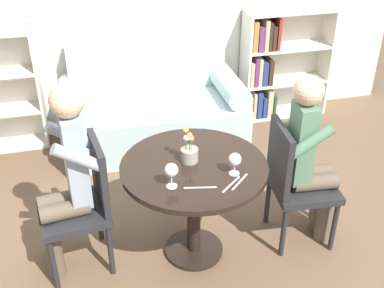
{
  "coord_description": "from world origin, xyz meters",
  "views": [
    {
      "loc": [
        -0.62,
        -2.4,
        2.36
      ],
      "look_at": [
        0.0,
        0.05,
        0.84
      ],
      "focal_mm": 45.0,
      "sensor_mm": 36.0,
      "label": 1
    }
  ],
  "objects_px": {
    "chair_left": "(84,201)",
    "person_right": "(310,159)",
    "flower_vase": "(189,152)",
    "wine_glass_left": "(171,171)",
    "chair_right": "(294,179)",
    "couch": "(152,112)",
    "person_left": "(66,180)",
    "wine_glass_right": "(235,160)",
    "bookshelf_right": "(273,65)"
  },
  "relations": [
    {
      "from": "chair_right",
      "to": "flower_vase",
      "type": "relative_size",
      "value": 3.71
    },
    {
      "from": "wine_glass_right",
      "to": "bookshelf_right",
      "type": "bearing_deg",
      "value": 61.17
    },
    {
      "from": "bookshelf_right",
      "to": "chair_left",
      "type": "distance_m",
      "value": 2.64
    },
    {
      "from": "couch",
      "to": "person_right",
      "type": "xyz_separation_m",
      "value": [
        0.78,
        -1.58,
        0.34
      ]
    },
    {
      "from": "person_right",
      "to": "flower_vase",
      "type": "xyz_separation_m",
      "value": [
        -0.8,
        0.07,
        0.13
      ]
    },
    {
      "from": "person_right",
      "to": "person_left",
      "type": "bearing_deg",
      "value": 91.14
    },
    {
      "from": "bookshelf_right",
      "to": "chair_left",
      "type": "bearing_deg",
      "value": -139.09
    },
    {
      "from": "couch",
      "to": "person_right",
      "type": "relative_size",
      "value": 1.33
    },
    {
      "from": "couch",
      "to": "chair_right",
      "type": "bearing_deg",
      "value": -66.21
    },
    {
      "from": "chair_left",
      "to": "person_right",
      "type": "height_order",
      "value": "person_right"
    },
    {
      "from": "person_right",
      "to": "wine_glass_left",
      "type": "xyz_separation_m",
      "value": [
        -0.96,
        -0.16,
        0.17
      ]
    },
    {
      "from": "chair_right",
      "to": "person_left",
      "type": "relative_size",
      "value": 0.69
    },
    {
      "from": "chair_left",
      "to": "person_right",
      "type": "xyz_separation_m",
      "value": [
        1.48,
        -0.12,
        0.16
      ]
    },
    {
      "from": "chair_left",
      "to": "wine_glass_right",
      "type": "distance_m",
      "value": 0.99
    },
    {
      "from": "chair_left",
      "to": "flower_vase",
      "type": "relative_size",
      "value": 3.71
    },
    {
      "from": "wine_glass_left",
      "to": "couch",
      "type": "bearing_deg",
      "value": 84.08
    },
    {
      "from": "wine_glass_left",
      "to": "wine_glass_right",
      "type": "bearing_deg",
      "value": 5.33
    },
    {
      "from": "wine_glass_right",
      "to": "flower_vase",
      "type": "distance_m",
      "value": 0.31
    },
    {
      "from": "chair_left",
      "to": "flower_vase",
      "type": "distance_m",
      "value": 0.74
    },
    {
      "from": "chair_right",
      "to": "person_right",
      "type": "distance_m",
      "value": 0.18
    },
    {
      "from": "wine_glass_right",
      "to": "flower_vase",
      "type": "relative_size",
      "value": 0.58
    },
    {
      "from": "flower_vase",
      "to": "chair_right",
      "type": "bearing_deg",
      "value": -4.86
    },
    {
      "from": "chair_left",
      "to": "wine_glass_left",
      "type": "xyz_separation_m",
      "value": [
        0.51,
        -0.29,
        0.33
      ]
    },
    {
      "from": "person_right",
      "to": "wine_glass_left",
      "type": "bearing_deg",
      "value": 104.68
    },
    {
      "from": "chair_left",
      "to": "wine_glass_right",
      "type": "xyz_separation_m",
      "value": [
        0.9,
        -0.25,
        0.32
      ]
    },
    {
      "from": "chair_right",
      "to": "person_right",
      "type": "height_order",
      "value": "person_right"
    },
    {
      "from": "bookshelf_right",
      "to": "person_right",
      "type": "relative_size",
      "value": 0.88
    },
    {
      "from": "person_right",
      "to": "wine_glass_left",
      "type": "height_order",
      "value": "person_right"
    },
    {
      "from": "wine_glass_right",
      "to": "wine_glass_left",
      "type": "bearing_deg",
      "value": -174.67
    },
    {
      "from": "person_left",
      "to": "wine_glass_right",
      "type": "xyz_separation_m",
      "value": [
        0.99,
        -0.23,
        0.13
      ]
    },
    {
      "from": "couch",
      "to": "bookshelf_right",
      "type": "height_order",
      "value": "bookshelf_right"
    },
    {
      "from": "couch",
      "to": "chair_left",
      "type": "relative_size",
      "value": 1.84
    },
    {
      "from": "chair_left",
      "to": "person_right",
      "type": "bearing_deg",
      "value": 78.28
    },
    {
      "from": "chair_right",
      "to": "wine_glass_left",
      "type": "xyz_separation_m",
      "value": [
        -0.87,
        -0.18,
        0.33
      ]
    },
    {
      "from": "couch",
      "to": "wine_glass_left",
      "type": "height_order",
      "value": "couch"
    },
    {
      "from": "chair_left",
      "to": "wine_glass_left",
      "type": "relative_size",
      "value": 5.81
    },
    {
      "from": "couch",
      "to": "flower_vase",
      "type": "height_order",
      "value": "flower_vase"
    },
    {
      "from": "chair_right",
      "to": "wine_glass_right",
      "type": "bearing_deg",
      "value": 111.27
    },
    {
      "from": "wine_glass_right",
      "to": "person_left",
      "type": "bearing_deg",
      "value": 166.71
    },
    {
      "from": "person_right",
      "to": "wine_glass_left",
      "type": "relative_size",
      "value": 8.05
    },
    {
      "from": "wine_glass_right",
      "to": "flower_vase",
      "type": "xyz_separation_m",
      "value": [
        -0.23,
        0.2,
        -0.03
      ]
    },
    {
      "from": "bookshelf_right",
      "to": "chair_right",
      "type": "xyz_separation_m",
      "value": [
        -0.61,
        -1.84,
        -0.04
      ]
    },
    {
      "from": "chair_right",
      "to": "person_left",
      "type": "height_order",
      "value": "person_left"
    },
    {
      "from": "wine_glass_right",
      "to": "flower_vase",
      "type": "bearing_deg",
      "value": 138.69
    },
    {
      "from": "bookshelf_right",
      "to": "flower_vase",
      "type": "bearing_deg",
      "value": -126.55
    },
    {
      "from": "person_left",
      "to": "flower_vase",
      "type": "distance_m",
      "value": 0.77
    },
    {
      "from": "chair_left",
      "to": "person_left",
      "type": "height_order",
      "value": "person_left"
    },
    {
      "from": "chair_left",
      "to": "bookshelf_right",
      "type": "bearing_deg",
      "value": 124.01
    },
    {
      "from": "chair_left",
      "to": "person_left",
      "type": "relative_size",
      "value": 0.69
    },
    {
      "from": "chair_right",
      "to": "wine_glass_left",
      "type": "distance_m",
      "value": 0.95
    }
  ]
}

